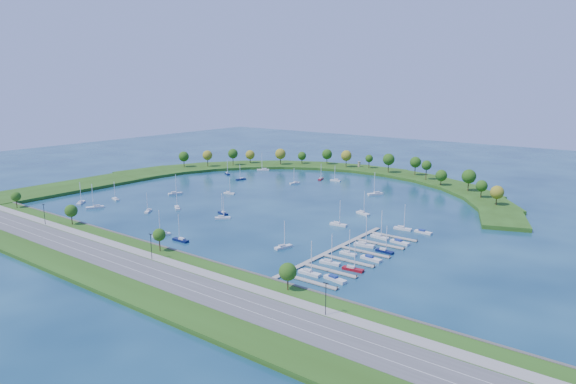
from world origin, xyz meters
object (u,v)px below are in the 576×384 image
Objects in this scene: moored_boat_18 at (223,213)px; docked_boat_9 at (400,242)px; moored_boat_3 at (116,199)px; docked_boat_4 at (348,253)px; moored_boat_10 at (175,193)px; docked_boat_3 at (353,268)px; moored_boat_11 at (81,202)px; docked_boat_1 at (335,279)px; docked_boat_8 at (380,236)px; moored_boat_5 at (241,179)px; moored_boat_4 at (363,213)px; docked_boat_2 at (330,262)px; moored_boat_12 at (223,217)px; harbor_tower at (359,164)px; moored_boat_9 at (229,193)px; moored_boat_19 at (148,210)px; moored_boat_16 at (95,207)px; moored_boat_6 at (321,178)px; docked_boat_10 at (403,228)px; moored_boat_1 at (336,180)px; moored_boat_20 at (283,246)px; moored_boat_8 at (162,234)px; moored_boat_2 at (338,224)px; moored_boat_13 at (295,183)px; moored_boat_0 at (227,173)px; moored_boat_17 at (177,207)px; moored_boat_14 at (375,193)px; docked_boat_7 at (385,250)px; dock_system at (347,254)px; docked_boat_0 at (309,272)px; moored_boat_7 at (263,169)px; moored_boat_15 at (181,239)px; docked_boat_6 at (364,244)px.

moored_boat_18 reaches higher than docked_boat_9.
docked_boat_4 is (159.58, -1.07, -0.00)m from moored_boat_3.
docked_boat_3 is (153.68, -46.55, -0.02)m from moored_boat_10.
docked_boat_1 is at bearing -133.17° from moored_boat_11.
docked_boat_8 is at bearing -155.58° from moored_boat_3.
moored_boat_5 is 0.86× the size of docked_boat_8.
moored_boat_4 reaches higher than docked_boat_2.
moored_boat_3 is at bearing 140.72° from moored_boat_12.
moored_boat_9 is at bearing -98.58° from harbor_tower.
moored_boat_19 is at bearing -177.84° from docked_boat_4.
moored_boat_9 is 150.80m from docked_boat_1.
moored_boat_18 is at bearing 85.70° from moored_boat_19.
moored_boat_5 is 59.93m from moored_boat_10.
moored_boat_16 reaches higher than docked_boat_1.
moored_boat_3 is 0.95× the size of moored_boat_6.
docked_boat_10 reaches higher than docked_boat_3.
moored_boat_6 is at bearing 2.08° from moored_boat_1.
moored_boat_9 is (-30.67, -75.54, -0.01)m from moored_boat_1.
moored_boat_8 is at bearing 125.85° from moored_boat_20.
moored_boat_2 reaches higher than moored_boat_13.
moored_boat_0 is 0.89× the size of moored_boat_17.
moored_boat_20 is 1.26× the size of docked_boat_1.
moored_boat_1 is at bearing -83.57° from moored_boat_14.
moored_boat_8 is 140.42m from moored_boat_14.
docked_boat_2 is 41.23m from docked_boat_8.
docked_boat_4 is (117.30, -53.53, 0.00)m from moored_boat_9.
harbor_tower is 168.86m from docked_boat_10.
moored_boat_6 is 159.74m from moored_boat_11.
moored_boat_11 is at bearing -5.64° from moored_boat_13.
moored_boat_20 is at bearing 163.94° from docked_boat_2.
moored_boat_6 is (67.38, 25.36, 0.01)m from moored_boat_0.
moored_boat_1 reaches higher than moored_boat_19.
docked_boat_7 is (124.47, 2.67, -0.02)m from moored_boat_17.
moored_boat_18 reaches higher than dock_system.
moored_boat_5 is 1.19× the size of docked_boat_1.
moored_boat_9 reaches higher than dock_system.
moored_boat_5 is at bearing 140.36° from docked_boat_0.
moored_boat_2 reaches higher than docked_boat_7.
moored_boat_2 is at bearing 112.99° from docked_boat_0.
docked_boat_0 is at bearing -89.56° from dock_system.
docked_boat_2 is (97.86, -195.73, -3.23)m from harbor_tower.
docked_boat_4 is (143.20, -32.38, -0.06)m from moored_boat_10.
moored_boat_7 is 182.46m from moored_boat_15.
moored_boat_20 is at bearing 164.50° from docked_boat_1.
docked_boat_9 is at bearing -34.07° from moored_boat_12.
moored_boat_16 is at bearing -175.52° from docked_boat_6.
docked_boat_8 is at bearing 89.57° from dock_system.
docked_boat_7 is 1.26× the size of docked_boat_9.
moored_boat_4 is 31.92m from docked_boat_10.
moored_boat_0 is 217.80m from docked_boat_1.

